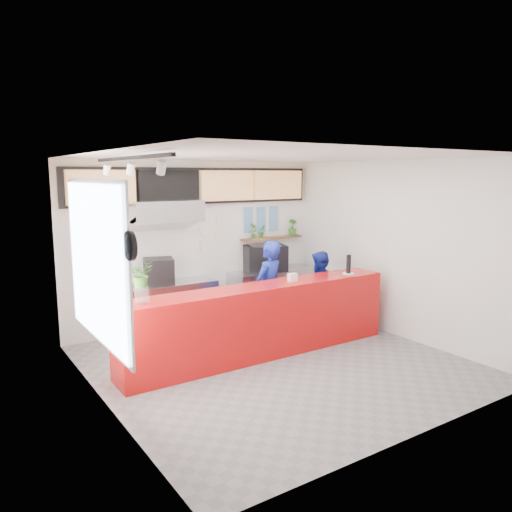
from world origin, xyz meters
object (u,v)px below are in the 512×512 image
espresso_machine (265,258)px  pepper_mill (349,264)px  staff_center (269,290)px  staff_right (319,290)px  panini_oven (159,271)px  service_counter (261,321)px

espresso_machine → pepper_mill: 1.92m
staff_center → staff_right: 1.08m
panini_oven → pepper_mill: (2.61, -1.88, 0.15)m
panini_oven → service_counter: bearing=-46.1°
staff_center → staff_right: bearing=157.3°
panini_oven → staff_right: staff_right is taller
panini_oven → staff_center: 1.91m
panini_oven → staff_right: size_ratio=0.35×
service_counter → espresso_machine: espresso_machine is taller
panini_oven → espresso_machine: (2.20, 0.00, 0.03)m
service_counter → staff_right: size_ratio=3.20×
panini_oven → staff_center: bearing=-22.3°
staff_center → staff_right: size_ratio=1.19×
staff_center → staff_right: (1.07, -0.04, -0.13)m
service_counter → panini_oven: panini_oven is taller
panini_oven → espresso_machine: bearing=17.4°
service_counter → espresso_machine: size_ratio=5.78×
espresso_machine → pepper_mill: bearing=-60.4°
espresso_machine → pepper_mill: pepper_mill is taller
pepper_mill → staff_right: bearing=98.6°
espresso_machine → staff_center: (-0.75, -1.20, -0.31)m
service_counter → staff_right: (1.62, 0.56, 0.15)m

